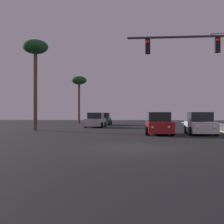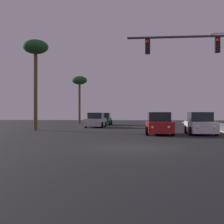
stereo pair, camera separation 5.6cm
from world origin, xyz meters
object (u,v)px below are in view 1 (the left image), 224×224
(car_white, at_px, (200,124))
(palm_tree_near, at_px, (35,52))
(palm_tree_far, at_px, (79,83))
(car_silver, at_px, (96,121))
(car_green, at_px, (104,119))
(car_red, at_px, (159,124))

(car_white, height_order, palm_tree_near, palm_tree_near)
(palm_tree_near, height_order, palm_tree_far, palm_tree_near)
(car_silver, height_order, car_green, same)
(car_red, relative_size, palm_tree_far, 0.58)
(palm_tree_near, bearing_deg, car_green, 71.56)
(car_silver, xyz_separation_m, car_green, (0.01, 7.27, 0.00))
(car_green, height_order, palm_tree_near, palm_tree_near)
(car_silver, bearing_deg, car_red, 121.11)
(palm_tree_far, bearing_deg, car_green, -51.59)
(car_white, bearing_deg, palm_tree_far, -60.40)
(palm_tree_near, bearing_deg, car_silver, 55.64)
(car_green, bearing_deg, car_red, 108.65)
(car_silver, distance_m, palm_tree_far, 15.05)
(car_red, height_order, car_green, same)
(car_white, relative_size, car_silver, 1.00)
(car_green, bearing_deg, car_white, 116.85)
(car_green, xyz_separation_m, palm_tree_far, (-4.64, 5.86, 5.73))
(car_red, distance_m, palm_tree_far, 27.81)
(car_white, relative_size, palm_tree_near, 0.51)
(car_red, height_order, palm_tree_far, palm_tree_far)
(palm_tree_near, bearing_deg, car_white, -17.45)
(car_white, xyz_separation_m, car_green, (-9.68, 18.67, 0.00))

